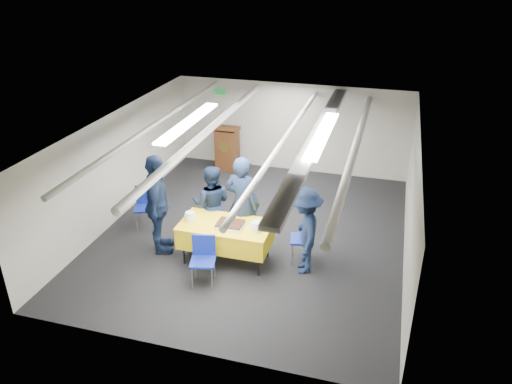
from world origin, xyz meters
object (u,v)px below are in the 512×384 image
at_px(serving_table, 226,234).
at_px(chair_near, 203,255).
at_px(podium, 227,147).
at_px(sailor_a, 242,204).
at_px(chair_right, 307,236).
at_px(sailor_c, 157,205).
at_px(sailor_b, 212,204).
at_px(sheet_cake, 230,225).
at_px(sailor_d, 305,231).
at_px(chair_left, 145,202).

distance_m(serving_table, chair_near, 0.74).
distance_m(podium, sailor_a, 3.94).
relative_size(chair_right, sailor_c, 0.44).
height_order(podium, sailor_b, sailor_b).
xyz_separation_m(sheet_cake, sailor_a, (0.04, 0.59, 0.14)).
distance_m(serving_table, sailor_c, 1.39).
xyz_separation_m(sheet_cake, chair_right, (1.32, 0.47, -0.28)).
bearing_deg(sailor_d, chair_right, 167.50).
distance_m(sheet_cake, sailor_d, 1.34).
relative_size(sheet_cake, sailor_a, 0.26).
bearing_deg(serving_table, chair_right, 15.60).
height_order(sailor_b, sailor_c, sailor_c).
height_order(chair_near, sailor_c, sailor_c).
bearing_deg(sailor_b, sheet_cake, 120.65).
bearing_deg(podium, serving_table, -71.45).
xyz_separation_m(podium, sailor_c, (0.06, -4.15, 0.37)).
bearing_deg(sailor_b, chair_near, 93.75).
relative_size(chair_near, sailor_a, 0.46).
bearing_deg(sailor_a, chair_near, 84.31).
distance_m(sailor_a, sailor_b, 0.70).
relative_size(sailor_a, sailor_b, 1.20).
xyz_separation_m(podium, sailor_a, (1.55, -3.61, 0.34)).
bearing_deg(chair_left, sailor_d, -11.70).
xyz_separation_m(chair_right, chair_left, (-3.49, 0.40, 0.00)).
bearing_deg(sailor_d, chair_left, -116.05).
distance_m(sailor_a, sailor_c, 1.58).
xyz_separation_m(sailor_a, sailor_b, (-0.67, 0.13, -0.16)).
height_order(sailor_c, sailor_d, sailor_c).
bearing_deg(serving_table, sailor_c, -179.04).
bearing_deg(sailor_b, podium, -86.52).
relative_size(sailor_a, sailor_c, 0.97).
height_order(serving_table, sheet_cake, sheet_cake).
xyz_separation_m(serving_table, sailor_a, (0.16, 0.52, 0.39)).
xyz_separation_m(serving_table, sheet_cake, (0.12, -0.07, 0.25)).
xyz_separation_m(podium, sailor_b, (0.87, -3.48, 0.18)).
height_order(podium, chair_near, podium).
height_order(sailor_a, sailor_c, sailor_c).
xyz_separation_m(chair_near, chair_right, (1.59, 1.13, 0.00)).
height_order(sailor_a, sailor_d, sailor_a).
distance_m(sheet_cake, sailor_a, 0.61).
distance_m(sheet_cake, chair_near, 0.77).
bearing_deg(sailor_a, sailor_d, 169.63).
xyz_separation_m(chair_right, sailor_a, (-1.27, 0.12, 0.42)).
bearing_deg(serving_table, sailor_a, 72.89).
relative_size(podium, sailor_a, 0.66).
bearing_deg(sailor_b, chair_left, -16.27).
distance_m(chair_right, sailor_d, 0.43).
bearing_deg(chair_right, sailor_c, -171.30).
bearing_deg(sailor_d, sailor_c, -102.31).
xyz_separation_m(serving_table, chair_left, (-2.05, 0.80, -0.03)).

